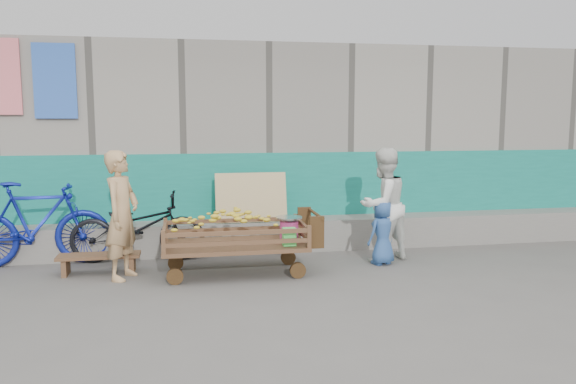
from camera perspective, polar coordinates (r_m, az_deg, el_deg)
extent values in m
plane|color=#595652|center=(5.89, -4.04, -11.36)|extent=(80.00, 80.00, 0.00)
cube|color=gray|center=(9.67, -6.88, 5.05)|extent=(12.00, 3.00, 3.00)
cube|color=#167A6B|center=(8.24, -6.12, -0.94)|extent=(12.00, 0.03, 1.40)
cube|color=slate|center=(8.09, -5.95, -4.51)|extent=(12.00, 0.50, 0.45)
cube|color=tan|center=(7.89, -3.76, -0.55)|extent=(1.00, 0.19, 0.68)
cube|color=blue|center=(8.29, -22.61, 10.37)|extent=(0.55, 0.03, 1.00)
cube|color=brown|center=(6.92, -5.42, -5.41)|extent=(1.73, 0.87, 0.05)
cylinder|color=#3D2313|center=(6.65, -11.41, -8.41)|extent=(0.19, 0.06, 0.19)
cube|color=brown|center=(6.47, -12.55, -5.02)|extent=(0.05, 0.05, 0.27)
cylinder|color=#3D2313|center=(7.27, -11.34, -7.05)|extent=(0.19, 0.06, 0.19)
cube|color=brown|center=(7.26, -12.33, -3.66)|extent=(0.05, 0.05, 0.27)
cylinder|color=#3D2313|center=(6.78, 1.01, -7.96)|extent=(0.19, 0.06, 0.19)
cube|color=brown|center=(6.62, 2.15, -4.56)|extent=(0.05, 0.05, 0.27)
cylinder|color=#3D2313|center=(7.38, 0.02, -6.67)|extent=(0.19, 0.06, 0.19)
cube|color=brown|center=(7.39, 0.77, -3.28)|extent=(0.05, 0.05, 0.27)
cube|color=brown|center=(6.50, -5.11, -5.16)|extent=(1.68, 0.04, 0.05)
cube|color=brown|center=(6.47, -5.12, -4.16)|extent=(1.68, 0.04, 0.05)
cube|color=brown|center=(7.29, -5.71, -3.79)|extent=(1.68, 0.04, 0.05)
cube|color=brown|center=(7.27, -5.72, -2.89)|extent=(1.68, 0.04, 0.05)
cube|color=brown|center=(6.87, -12.42, -4.61)|extent=(0.04, 0.81, 0.05)
cube|color=brown|center=(6.85, -12.45, -3.67)|extent=(0.04, 0.81, 0.05)
cube|color=brown|center=(7.01, 1.42, -4.20)|extent=(0.04, 0.81, 0.05)
cube|color=brown|center=(6.99, 1.42, -3.27)|extent=(0.04, 0.81, 0.05)
cylinder|color=#3D2313|center=(7.01, 2.82, -2.21)|extent=(0.04, 0.77, 0.04)
cube|color=#3D2313|center=(7.36, 1.66, -3.03)|extent=(0.17, 0.04, 0.39)
cube|color=#3D2313|center=(6.68, 2.95, -4.12)|extent=(0.17, 0.04, 0.39)
ellipsoid|color=gold|center=(6.86, -6.24, -3.51)|extent=(1.25, 0.67, 0.42)
cylinder|color=#CD3986|center=(6.98, 0.10, -4.01)|extent=(0.23, 0.23, 0.25)
cylinder|color=silver|center=(6.95, 0.10, -2.93)|extent=(0.03, 0.03, 0.06)
cylinder|color=silver|center=(6.94, 0.10, -2.61)|extent=(0.33, 0.33, 0.02)
cube|color=#55F462|center=(6.71, 0.12, -4.56)|extent=(0.15, 0.12, 0.21)
cube|color=brown|center=(7.31, -18.65, -6.15)|extent=(0.98, 0.30, 0.04)
cube|color=brown|center=(7.41, -21.64, -7.13)|extent=(0.06, 0.28, 0.20)
cube|color=brown|center=(7.30, -15.53, -7.09)|extent=(0.06, 0.28, 0.20)
imported|color=tan|center=(6.92, -16.52, -2.27)|extent=(0.55, 0.65, 1.53)
imported|color=white|center=(7.58, 9.64, -1.29)|extent=(0.91, 0.83, 1.52)
imported|color=#2D5493|center=(7.44, 9.59, -4.08)|extent=(0.48, 0.40, 0.84)
imported|color=black|center=(7.75, -15.02, -3.47)|extent=(1.78, 0.68, 0.92)
imported|color=#122094|center=(7.94, -24.18, -2.96)|extent=(1.87, 0.66, 1.10)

